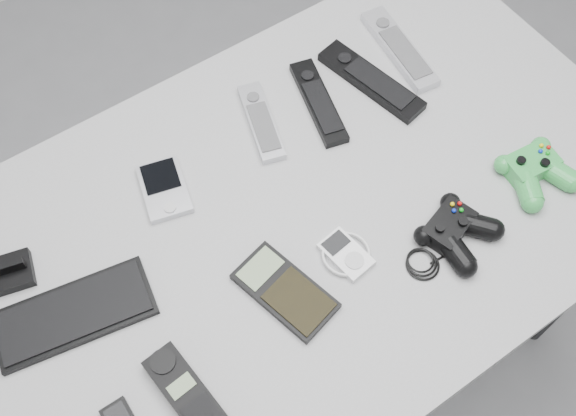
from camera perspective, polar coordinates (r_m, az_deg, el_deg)
floor at (r=1.89m, az=3.35°, el=-11.68°), size 3.50×3.50×0.00m
desk at (r=1.22m, az=2.30°, el=-1.09°), size 1.19×0.77×0.80m
pda_keyboard at (r=1.12m, az=-17.67°, el=-8.49°), size 0.26×0.15×0.02m
dock_bracket at (r=1.17m, az=-22.65°, el=-4.91°), size 0.09×0.08×0.04m
pda at (r=1.18m, az=-10.44°, el=1.62°), size 0.10×0.13×0.02m
remote_silver_a at (r=1.24m, az=-2.29°, el=7.33°), size 0.09×0.18×0.02m
remote_black_a at (r=1.27m, az=2.60°, el=8.99°), size 0.09×0.20×0.02m
remote_black_b at (r=1.31m, az=7.05°, el=10.68°), size 0.10×0.23×0.02m
remote_silver_b at (r=1.37m, az=9.40°, el=13.20°), size 0.08×0.22×0.02m
cordless_handset at (r=1.03m, az=-8.29°, el=-15.66°), size 0.07×0.18×0.03m
calculator at (r=1.08m, az=-0.26°, el=-7.02°), size 0.12×0.18×0.02m
mp3_player at (r=1.11m, az=4.93°, el=-3.90°), size 0.09×0.10×0.02m
controller_black at (r=1.14m, az=13.99°, el=-1.81°), size 0.24×0.18×0.04m
controller_green at (r=1.25m, az=20.23°, el=3.10°), size 0.14×0.14×0.04m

